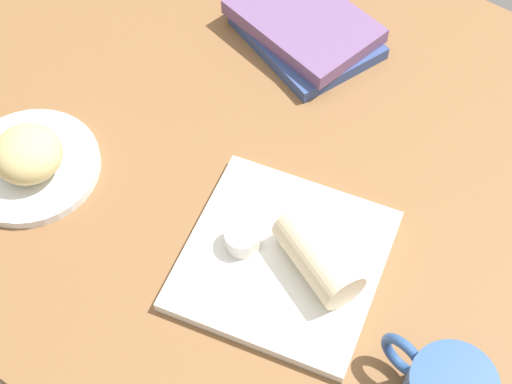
# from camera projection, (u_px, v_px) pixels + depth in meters

# --- Properties ---
(dining_table) EXTENTS (1.10, 0.90, 0.04)m
(dining_table) POSITION_uv_depth(u_px,v_px,m) (270.00, 160.00, 1.09)
(dining_table) COLOR brown
(dining_table) RESTS_ON ground
(round_plate) EXTENTS (0.19, 0.19, 0.01)m
(round_plate) POSITION_uv_depth(u_px,v_px,m) (30.00, 166.00, 1.05)
(round_plate) COLOR white
(round_plate) RESTS_ON dining_table
(scone_pastry) EXTENTS (0.12, 0.12, 0.06)m
(scone_pastry) POSITION_uv_depth(u_px,v_px,m) (28.00, 154.00, 1.01)
(scone_pastry) COLOR tan
(scone_pastry) RESTS_ON round_plate
(square_plate) EXTENTS (0.29, 0.29, 0.02)m
(square_plate) POSITION_uv_depth(u_px,v_px,m) (283.00, 260.00, 0.97)
(square_plate) COLOR white
(square_plate) RESTS_ON dining_table
(sauce_cup) EXTENTS (0.05, 0.05, 0.03)m
(sauce_cup) POSITION_uv_depth(u_px,v_px,m) (242.00, 238.00, 0.96)
(sauce_cup) COLOR silver
(sauce_cup) RESTS_ON square_plate
(breakfast_wrap) EXTENTS (0.13, 0.10, 0.06)m
(breakfast_wrap) POSITION_uv_depth(u_px,v_px,m) (318.00, 256.00, 0.93)
(breakfast_wrap) COLOR beige
(breakfast_wrap) RESTS_ON square_plate
(book_stack) EXTENTS (0.25, 0.22, 0.04)m
(book_stack) POSITION_uv_depth(u_px,v_px,m) (305.00, 28.00, 1.18)
(book_stack) COLOR #33477F
(book_stack) RESTS_ON dining_table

